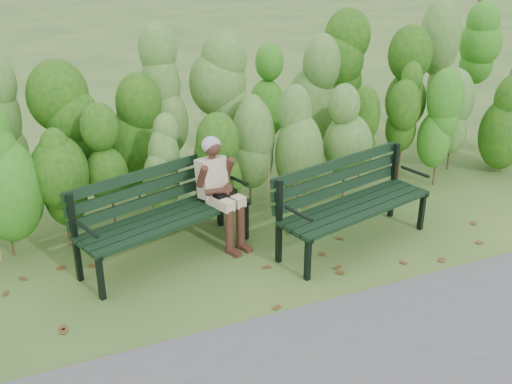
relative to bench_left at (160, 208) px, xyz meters
name	(u,v)px	position (x,y,z in m)	size (l,w,h in m)	color
ground	(268,263)	(1.06, -0.66, -0.61)	(80.00, 80.00, 0.00)	#315424
hedge_band	(211,115)	(1.06, 1.20, 0.65)	(11.04, 1.67, 2.42)	#47381E
leaf_litter	(340,244)	(2.05, -0.61, -0.60)	(5.65, 2.15, 0.01)	#573719
bench_left	(160,208)	(0.00, 0.00, 0.00)	(2.17, 1.30, 1.03)	black
bench_right	(349,197)	(2.16, -0.57, -0.01)	(2.14, 1.16, 1.02)	black
seated_woman	(219,184)	(0.73, 0.04, 0.16)	(0.55, 0.77, 1.33)	beige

